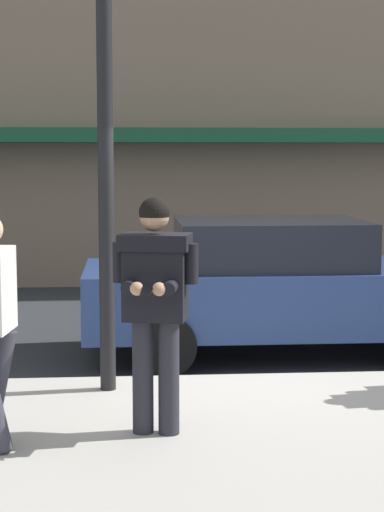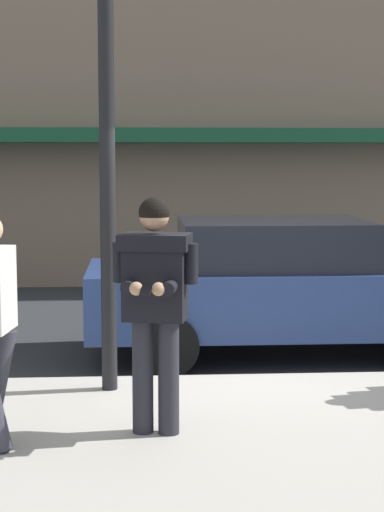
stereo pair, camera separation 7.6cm
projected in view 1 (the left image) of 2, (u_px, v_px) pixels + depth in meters
The scene contains 5 objects.
ground_plane at pixel (244, 382), 8.53m from camera, with size 80.00×80.00×0.00m, color #2B2D30.
curb_paint_line at pixel (342, 379), 8.66m from camera, with size 28.00×0.12×0.01m, color silver.
parked_sedan_mid at pixel (282, 286), 9.65m from camera, with size 4.50×1.93×1.54m.
man_texting_on_phone at pixel (155, 290), 6.40m from camera, with size 0.64×0.63×1.81m.
street_lamp_post at pixel (104, 53), 7.42m from camera, with size 0.36×0.36×4.88m.
Camera 1 is at (-1.16, -8.26, 2.24)m, focal length 60.00 mm.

